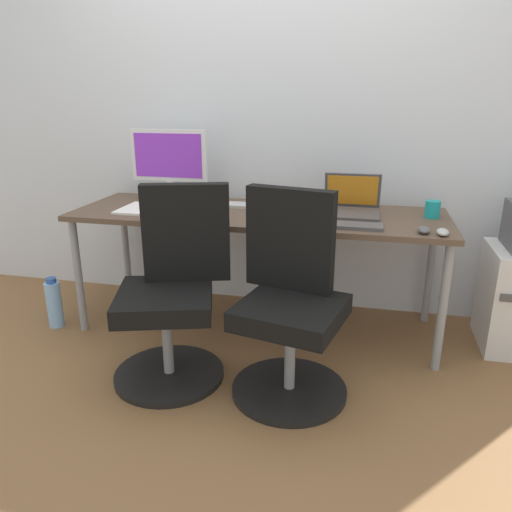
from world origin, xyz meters
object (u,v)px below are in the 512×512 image
Objects in this scene: office_chair_left at (173,294)px; coffee_mug at (432,209)px; desktop_monitor at (169,160)px; office_chair_right at (290,305)px; water_bottle_on_floor at (54,303)px; open_laptop at (351,205)px.

coffee_mug is at bearing 29.17° from office_chair_left.
desktop_monitor reaches higher than coffee_mug.
desktop_monitor is at bearing 138.01° from office_chair_right.
desktop_monitor is 1.57m from coffee_mug.
water_bottle_on_floor is (-1.47, 0.32, -0.28)m from office_chair_right.
office_chair_right is at bearing -41.99° from desktop_monitor.
desktop_monitor is at bearing 173.03° from open_laptop.
open_laptop is at bearing 40.02° from office_chair_left.
open_laptop is (1.70, 0.35, 0.61)m from water_bottle_on_floor.
office_chair_left is 1.00m from water_bottle_on_floor.
office_chair_left is at bearing -179.88° from office_chair_right.
office_chair_right is at bearing -133.84° from coffee_mug.
coffee_mug is at bearing -4.45° from desktop_monitor.
water_bottle_on_floor is 1.84m from open_laptop.
office_chair_right is 3.03× the size of open_laptop.
office_chair_right is 1.53m from water_bottle_on_floor.
desktop_monitor reaches higher than open_laptop.
coffee_mug is (0.66, 0.68, 0.33)m from office_chair_right.
office_chair_right is 1.00m from coffee_mug.
office_chair_left is at bearing -150.83° from coffee_mug.
open_laptop is 3.37× the size of coffee_mug.
coffee_mug is at bearing 2.17° from open_laptop.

